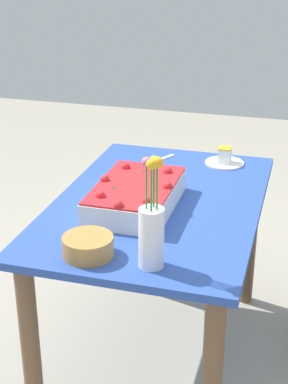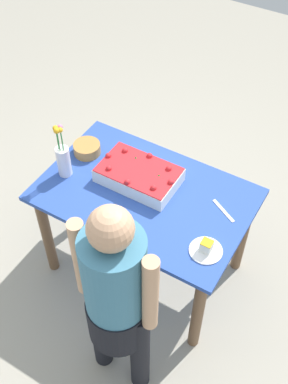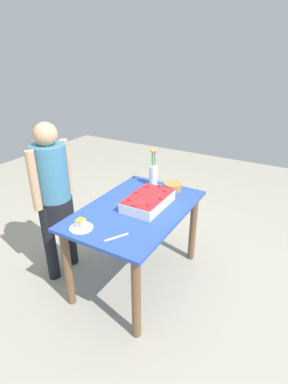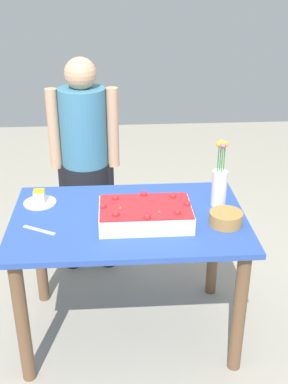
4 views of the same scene
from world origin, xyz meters
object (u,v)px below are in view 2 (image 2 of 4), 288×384
person_standing (116,297)px  serving_plate_with_slice (206,248)px  cake_knife (223,211)px  fruit_bowl (87,149)px  sheet_cake (139,175)px  flower_vase (63,158)px

person_standing → serving_plate_with_slice: bearing=-24.5°
serving_plate_with_slice → person_standing: 0.57m
cake_knife → fruit_bowl: (0.96, -0.00, 0.03)m
sheet_cake → person_standing: person_standing is taller
cake_knife → flower_vase: size_ratio=0.51×
flower_vase → cake_knife: bearing=-167.0°
cake_knife → person_standing: bearing=105.7°
sheet_cake → flower_vase: (0.42, 0.18, 0.08)m
person_standing → fruit_bowl: bearing=42.7°
sheet_cake → person_standing: 0.85m
fruit_bowl → person_standing: bearing=132.7°
flower_vase → serving_plate_with_slice: bearing=175.2°
fruit_bowl → person_standing: size_ratio=0.12×
serving_plate_with_slice → fruit_bowl: (0.99, -0.31, 0.01)m
sheet_cake → fruit_bowl: 0.42m
serving_plate_with_slice → cake_knife: 0.31m
sheet_cake → serving_plate_with_slice: 0.64m
flower_vase → sheet_cake: bearing=-157.0°
fruit_bowl → sheet_cake: bearing=174.0°
cake_knife → fruit_bowl: 0.96m
serving_plate_with_slice → person_standing: (0.23, 0.52, 0.06)m
cake_knife → flower_vase: (0.97, 0.22, 0.13)m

